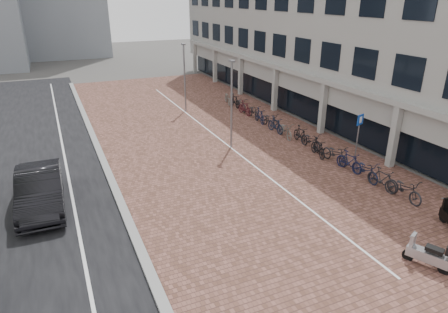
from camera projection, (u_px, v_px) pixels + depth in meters
ground at (291, 246)px, 14.42m from camera, size 140.00×140.00×0.00m
plaza_brick at (214, 138)px, 25.30m from camera, size 14.50×42.00×0.04m
street_asphalt at (26, 166)px, 21.16m from camera, size 8.00×50.00×0.03m
curb at (100, 154)px, 22.60m from camera, size 0.35×42.00×0.14m
lane_line at (65, 160)px, 21.91m from camera, size 0.12×44.00×0.00m
parking_line at (217, 137)px, 25.37m from camera, size 0.10×30.00×0.00m
car_dark at (40, 190)px, 16.77m from camera, size 1.89×5.14×1.68m
scooter_front at (428, 254)px, 13.12m from camera, size 1.12×1.66×1.10m
parking_sign at (359, 130)px, 20.95m from camera, size 0.55×0.22×2.72m
lamp_near at (232, 106)px, 22.79m from camera, size 0.12×0.12×5.11m
lamp_far at (185, 79)px, 30.16m from camera, size 0.12×0.12×5.11m
bike_row at (288, 130)px, 25.24m from camera, size 1.27×20.43×1.05m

